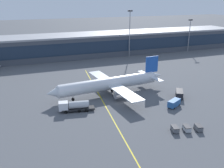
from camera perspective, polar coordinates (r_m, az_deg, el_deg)
ground_plane at (r=83.27m, az=1.92°, el=-4.29°), size 700.00×700.00×0.00m
apron_lead_in_line at (r=83.30m, az=-1.94°, el=-4.28°), size 9.08×79.55×0.01m
terminal_building at (r=150.13m, az=-7.55°, el=8.77°), size 210.98×21.76×12.76m
main_airliner at (r=89.07m, az=-0.59°, el=0.10°), size 45.00×35.68×12.13m
fuel_tanker at (r=77.48m, az=-8.60°, el=-4.96°), size 11.07×4.36×3.25m
lavatory_truck at (r=89.97m, az=15.07°, el=-2.16°), size 5.09×6.12×2.50m
crew_van at (r=82.16m, az=13.91°, el=-4.22°), size 5.40×4.22×2.30m
baggage_cart_0 at (r=67.97m, az=14.12°, el=-9.90°), size 2.16×2.94×1.48m
baggage_cart_1 at (r=69.12m, az=16.64°, el=-9.63°), size 2.16×2.94×1.48m
baggage_cart_2 at (r=70.38m, az=19.07°, el=-9.36°), size 2.16×2.94×1.48m
apron_light_mast_0 at (r=146.28m, az=4.05°, el=12.09°), size 2.80×0.50×26.27m
apron_light_mast_1 at (r=168.06m, az=17.21°, el=11.13°), size 2.80×0.50×20.13m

